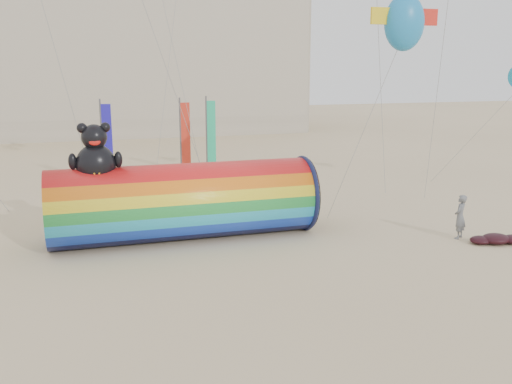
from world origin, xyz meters
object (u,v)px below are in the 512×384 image
object	(u,v)px
hotel_building	(7,33)
windsock_assembly	(184,199)
fabric_bundle	(499,239)
kite_handler	(460,217)

from	to	relation	value
hotel_building	windsock_assembly	world-z (taller)	hotel_building
hotel_building	windsock_assembly	size ratio (longest dim) A/B	5.57
windsock_assembly	fabric_bundle	bearing A→B (deg)	-20.31
windsock_assembly	kite_handler	world-z (taller)	windsock_assembly
windsock_assembly	kite_handler	size ratio (longest dim) A/B	5.83
windsock_assembly	fabric_bundle	xyz separation A→B (m)	(12.09, -4.47, -1.49)
hotel_building	kite_handler	xyz separation A→B (m)	(21.14, -45.17, -9.38)
kite_handler	fabric_bundle	distance (m)	1.73
hotel_building	fabric_bundle	xyz separation A→B (m)	(22.32, -46.19, -10.14)
fabric_bundle	hotel_building	bearing A→B (deg)	115.79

